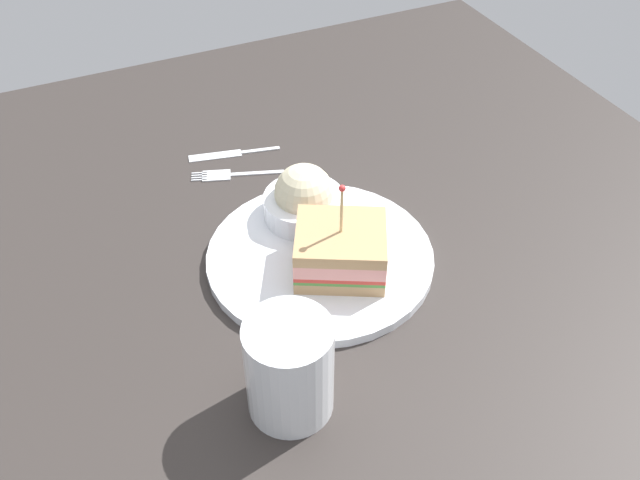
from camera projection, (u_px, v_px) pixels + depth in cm
name	position (u px, v px, depth cm)	size (l,w,h in cm)	color
ground_plane	(320.00, 267.00, 78.64)	(106.65, 106.65, 2.00)	#2D2826
plate	(320.00, 257.00, 77.59)	(25.27, 25.27, 1.14)	white
sandwich_half_center	(340.00, 250.00, 73.77)	(12.31, 11.87, 11.25)	tan
coleslaw_bowl	(304.00, 199.00, 80.33)	(9.50, 9.50, 6.84)	white
drink_glass	(290.00, 371.00, 60.76)	(7.86, 7.86, 10.26)	beige
fork	(227.00, 174.00, 89.60)	(11.67, 4.94, 0.35)	silver
knife	(229.00, 153.00, 93.05)	(12.17, 3.62, 0.35)	silver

